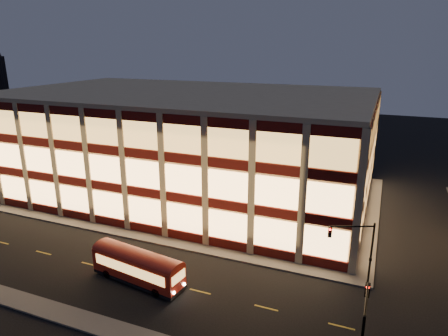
% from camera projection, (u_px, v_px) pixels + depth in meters
% --- Properties ---
extents(ground, '(200.00, 200.00, 0.00)m').
position_uv_depth(ground, '(141.00, 241.00, 43.80)').
color(ground, black).
rests_on(ground, ground).
extents(sidewalk_office_south, '(54.00, 2.00, 0.15)m').
position_uv_depth(sidewalk_office_south, '(124.00, 232.00, 45.75)').
color(sidewalk_office_south, '#514F4C').
rests_on(sidewalk_office_south, ground).
extents(sidewalk_office_east, '(2.00, 30.00, 0.15)m').
position_uv_depth(sidewalk_office_east, '(371.00, 215.00, 50.51)').
color(sidewalk_office_east, '#514F4C').
rests_on(sidewalk_office_east, ground).
extents(sidewalk_near, '(100.00, 2.00, 0.15)m').
position_uv_depth(sidewalk_near, '(51.00, 310.00, 32.28)').
color(sidewalk_near, '#514F4C').
rests_on(sidewalk_near, ground).
extents(office_building, '(50.45, 30.45, 14.50)m').
position_uv_depth(office_building, '(187.00, 142.00, 57.68)').
color(office_building, tan).
rests_on(office_building, ground).
extents(traffic_signal_far, '(3.79, 1.87, 6.00)m').
position_uv_depth(traffic_signal_far, '(356.00, 243.00, 34.77)').
color(traffic_signal_far, black).
rests_on(traffic_signal_far, ground).
extents(traffic_signal_near, '(0.32, 4.45, 6.00)m').
position_uv_depth(traffic_signal_near, '(363.00, 328.00, 24.33)').
color(traffic_signal_near, black).
rests_on(traffic_signal_near, ground).
extents(trolley_bus, '(9.33, 3.56, 3.08)m').
position_uv_depth(trolley_bus, '(138.00, 265.00, 35.90)').
color(trolley_bus, '#A01508').
rests_on(trolley_bus, ground).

